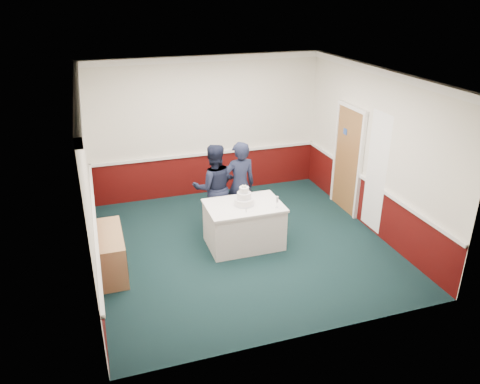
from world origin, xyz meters
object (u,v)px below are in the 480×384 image
object	(u,v)px
wedding_cake	(244,199)
person_man	(214,187)
cake_knife	(246,210)
person_woman	(240,186)
sideboard	(112,253)
cake_table	(244,224)
champagne_flute	(277,200)

from	to	relation	value
wedding_cake	person_man	xyz separation A→B (m)	(-0.32, 0.80, -0.07)
cake_knife	person_woman	xyz separation A→B (m)	(0.17, 0.88, 0.06)
sideboard	cake_table	distance (m)	2.30
cake_table	cake_knife	distance (m)	0.44
cake_table	wedding_cake	distance (m)	0.50
sideboard	cake_table	xyz separation A→B (m)	(2.29, 0.17, 0.05)
champagne_flute	cake_table	bearing A→B (deg)	150.75
sideboard	champagne_flute	xyz separation A→B (m)	(2.79, -0.11, 0.58)
sideboard	cake_knife	bearing A→B (deg)	-0.81
sideboard	wedding_cake	distance (m)	2.36
cake_table	person_woman	bearing A→B (deg)	78.42
sideboard	champagne_flute	bearing A→B (deg)	-2.29
cake_knife	person_woman	bearing A→B (deg)	97.28
cake_table	wedding_cake	bearing A→B (deg)	90.00
cake_knife	champagne_flute	size ratio (longest dim) A/B	1.07
wedding_cake	person_woman	bearing A→B (deg)	78.42
cake_table	person_man	distance (m)	0.97
wedding_cake	person_woman	size ratio (longest dim) A/B	0.21
champagne_flute	person_man	world-z (taller)	person_man
cake_table	champagne_flute	distance (m)	0.78
sideboard	person_man	xyz separation A→B (m)	(1.97, 0.97, 0.48)
champagne_flute	person_man	bearing A→B (deg)	127.26
wedding_cake	champagne_flute	distance (m)	0.57
sideboard	person_man	distance (m)	2.25
sideboard	cake_table	size ratio (longest dim) A/B	0.91
sideboard	wedding_cake	bearing A→B (deg)	4.20
cake_knife	person_man	distance (m)	1.05
sideboard	champagne_flute	world-z (taller)	champagne_flute
champagne_flute	sideboard	bearing A→B (deg)	177.71
wedding_cake	cake_knife	size ratio (longest dim) A/B	1.65
person_man	cake_knife	bearing A→B (deg)	111.54
cake_knife	person_man	world-z (taller)	person_man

